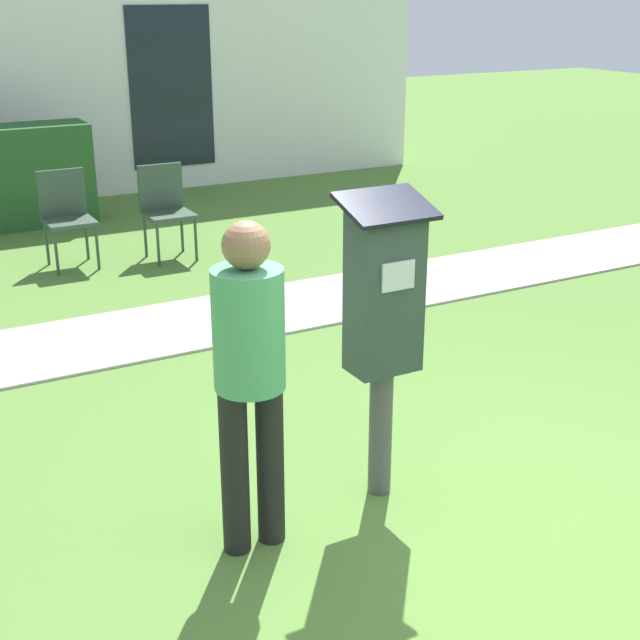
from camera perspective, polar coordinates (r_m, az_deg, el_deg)
ground_plane at (r=4.58m, az=10.94°, el=-12.88°), size 40.00×40.00×0.00m
sidewalk at (r=7.18m, az=-6.16°, el=0.14°), size 12.00×1.10×0.02m
building_facade at (r=11.56m, az=-16.57°, el=15.24°), size 10.00×0.26×3.20m
parking_meter at (r=4.35m, az=4.10°, el=0.69°), size 0.44×0.31×1.59m
person_standing at (r=3.95m, az=-4.53°, el=-2.85°), size 0.32×0.32×1.58m
outdoor_chair_left at (r=8.76m, az=-15.94°, el=6.76°), size 0.44×0.44×0.90m
outdoor_chair_middle at (r=8.82m, az=-9.88°, el=7.33°), size 0.44×0.44×0.90m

